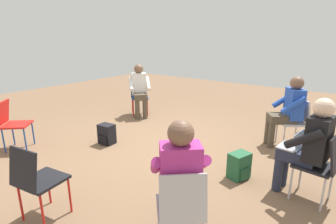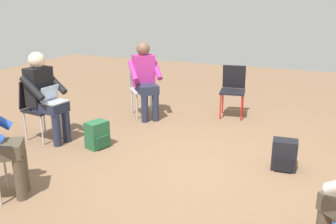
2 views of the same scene
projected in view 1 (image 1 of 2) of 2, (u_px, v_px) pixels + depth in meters
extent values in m
plane|color=brown|center=(162.00, 147.00, 4.59)|extent=(14.03, 14.03, 0.00)
cube|color=#B7B7BC|center=(180.00, 207.00, 2.29)|extent=(0.56, 0.56, 0.03)
cylinder|color=#B7B7BC|center=(159.00, 217.00, 2.50)|extent=(0.02, 0.02, 0.42)
cylinder|color=#B7B7BC|center=(195.00, 215.00, 2.53)|extent=(0.02, 0.02, 0.42)
cube|color=#B7B7BC|center=(183.00, 199.00, 2.05)|extent=(0.32, 0.34, 0.40)
cube|color=red|center=(17.00, 125.00, 4.43)|extent=(0.57, 0.57, 0.03)
cylinder|color=#1E4799|center=(33.00, 133.00, 4.68)|extent=(0.02, 0.02, 0.42)
cylinder|color=#1E4799|center=(25.00, 140.00, 4.35)|extent=(0.02, 0.02, 0.42)
cylinder|color=#1E4799|center=(13.00, 134.00, 4.64)|extent=(0.02, 0.02, 0.42)
cylinder|color=#1E4799|center=(4.00, 141.00, 4.32)|extent=(0.02, 0.02, 0.42)
cube|color=red|center=(3.00, 113.00, 4.35)|extent=(0.34, 0.33, 0.40)
cube|color=black|center=(43.00, 180.00, 2.72)|extent=(0.46, 0.46, 0.03)
cylinder|color=red|center=(49.00, 187.00, 3.01)|extent=(0.02, 0.02, 0.42)
cylinder|color=red|center=(70.00, 195.00, 2.85)|extent=(0.02, 0.02, 0.42)
cylinder|color=red|center=(21.00, 203.00, 2.72)|extent=(0.02, 0.02, 0.42)
cylinder|color=red|center=(42.00, 213.00, 2.57)|extent=(0.02, 0.02, 0.42)
cube|color=black|center=(23.00, 170.00, 2.50)|extent=(0.15, 0.39, 0.40)
cube|color=#B7B7BC|center=(292.00, 122.00, 4.54)|extent=(0.56, 0.56, 0.03)
cylinder|color=#B7B7BC|center=(284.00, 138.00, 4.45)|extent=(0.02, 0.02, 0.42)
cylinder|color=#B7B7BC|center=(277.00, 131.00, 4.77)|extent=(0.02, 0.02, 0.42)
cylinder|color=#B7B7BC|center=(304.00, 138.00, 4.44)|extent=(0.02, 0.02, 0.42)
cylinder|color=#B7B7BC|center=(295.00, 131.00, 4.76)|extent=(0.02, 0.02, 0.42)
cube|color=#B7B7BC|center=(304.00, 111.00, 4.48)|extent=(0.37, 0.29, 0.40)
cube|color=#1E4799|center=(140.00, 97.00, 6.41)|extent=(0.56, 0.56, 0.03)
cylinder|color=red|center=(147.00, 108.00, 6.34)|extent=(0.02, 0.02, 0.42)
cylinder|color=red|center=(133.00, 108.00, 6.28)|extent=(0.02, 0.02, 0.42)
cylinder|color=red|center=(146.00, 104.00, 6.66)|extent=(0.02, 0.02, 0.42)
cylinder|color=red|center=(132.00, 105.00, 6.60)|extent=(0.02, 0.02, 0.42)
cube|color=#1E4799|center=(139.00, 87.00, 6.53)|extent=(0.34, 0.32, 0.40)
cube|color=black|center=(314.00, 166.00, 3.03)|extent=(0.45, 0.45, 0.03)
cylinder|color=#B7B7BC|center=(291.00, 183.00, 3.08)|extent=(0.02, 0.02, 0.42)
cylinder|color=#B7B7BC|center=(301.00, 173.00, 3.32)|extent=(0.02, 0.02, 0.42)
cylinder|color=#B7B7BC|center=(323.00, 195.00, 2.86)|extent=(0.02, 0.02, 0.42)
cylinder|color=#B7B7BC|center=(331.00, 183.00, 3.09)|extent=(0.02, 0.02, 0.42)
cube|color=black|center=(336.00, 154.00, 2.84)|extent=(0.39, 0.14, 0.40)
cylinder|color=#23283D|center=(278.00, 174.00, 3.26)|extent=(0.11, 0.11, 0.45)
cylinder|color=#23283D|center=(284.00, 169.00, 3.38)|extent=(0.11, 0.11, 0.45)
cube|color=#23283D|center=(298.00, 155.00, 3.13)|extent=(0.35, 0.45, 0.14)
cube|color=black|center=(319.00, 139.00, 2.93)|extent=(0.37, 0.26, 0.52)
sphere|color=beige|center=(324.00, 108.00, 2.83)|extent=(0.22, 0.22, 0.22)
cylinder|color=black|center=(303.00, 139.00, 2.85)|extent=(0.14, 0.40, 0.31)
cylinder|color=black|center=(315.00, 130.00, 3.13)|extent=(0.14, 0.40, 0.31)
cube|color=#9EA0A5|center=(289.00, 146.00, 3.18)|extent=(0.33, 0.26, 0.02)
cube|color=#B2D1F2|center=(300.00, 140.00, 3.08)|extent=(0.30, 0.09, 0.20)
cylinder|color=#23283D|center=(166.00, 204.00, 2.68)|extent=(0.11, 0.11, 0.45)
cylinder|color=#23283D|center=(184.00, 203.00, 2.70)|extent=(0.11, 0.11, 0.45)
cube|color=#23283D|center=(177.00, 188.00, 2.45)|extent=(0.51, 0.50, 0.14)
cube|color=#B22D84|center=(180.00, 173.00, 2.20)|extent=(0.39, 0.40, 0.52)
sphere|color=brown|center=(181.00, 133.00, 2.10)|extent=(0.22, 0.22, 0.22)
cylinder|color=#B22D84|center=(156.00, 166.00, 2.27)|extent=(0.35, 0.33, 0.31)
cylinder|color=#B22D84|center=(201.00, 164.00, 2.30)|extent=(0.35, 0.33, 0.31)
cylinder|color=#4C4233|center=(271.00, 135.00, 4.53)|extent=(0.11, 0.11, 0.45)
cylinder|color=#4C4233|center=(268.00, 132.00, 4.70)|extent=(0.11, 0.11, 0.45)
cube|color=#4C4233|center=(281.00, 118.00, 4.53)|extent=(0.49, 0.52, 0.14)
cube|color=blue|center=(294.00, 104.00, 4.45)|extent=(0.40, 0.37, 0.52)
sphere|color=brown|center=(297.00, 83.00, 4.35)|extent=(0.22, 0.22, 0.22)
cylinder|color=blue|center=(293.00, 105.00, 4.25)|extent=(0.30, 0.38, 0.31)
cylinder|color=blue|center=(284.00, 100.00, 4.64)|extent=(0.30, 0.38, 0.31)
cylinder|color=#4C4233|center=(145.00, 109.00, 6.15)|extent=(0.11, 0.11, 0.45)
cylinder|color=#4C4233|center=(137.00, 110.00, 6.11)|extent=(0.11, 0.11, 0.45)
cube|color=#4C4233|center=(140.00, 96.00, 6.21)|extent=(0.50, 0.51, 0.14)
cube|color=silver|center=(139.00, 84.00, 6.31)|extent=(0.40, 0.39, 0.52)
sphere|color=brown|center=(139.00, 69.00, 6.21)|extent=(0.22, 0.22, 0.22)
cylinder|color=silver|center=(148.00, 83.00, 6.25)|extent=(0.33, 0.35, 0.31)
cylinder|color=silver|center=(131.00, 84.00, 6.17)|extent=(0.33, 0.35, 0.31)
cube|color=#235B38|center=(239.00, 165.00, 3.57)|extent=(0.33, 0.28, 0.36)
cube|color=#1C492C|center=(239.00, 171.00, 3.59)|extent=(0.26, 0.30, 0.16)
cube|color=black|center=(107.00, 134.00, 4.72)|extent=(0.22, 0.30, 0.36)
cube|color=black|center=(107.00, 138.00, 4.74)|extent=(0.27, 0.22, 0.16)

